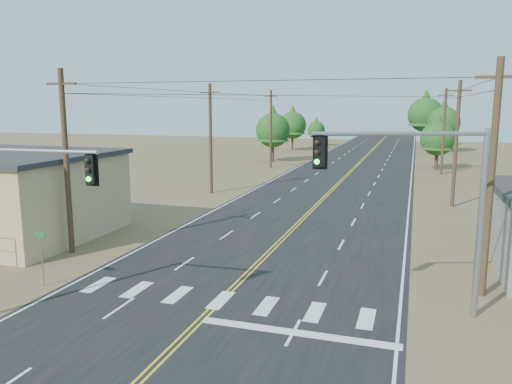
% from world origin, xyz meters
% --- Properties ---
extents(road, '(15.00, 200.00, 0.02)m').
position_xyz_m(road, '(0.00, 30.00, 0.01)').
color(road, black).
rests_on(road, ground).
extents(utility_pole_left_near, '(1.80, 0.30, 10.00)m').
position_xyz_m(utility_pole_left_near, '(-10.50, 12.00, 5.12)').
color(utility_pole_left_near, '#4C3826').
rests_on(utility_pole_left_near, ground).
extents(utility_pole_left_mid, '(1.80, 0.30, 10.00)m').
position_xyz_m(utility_pole_left_mid, '(-10.50, 32.00, 5.12)').
color(utility_pole_left_mid, '#4C3826').
rests_on(utility_pole_left_mid, ground).
extents(utility_pole_left_far, '(1.80, 0.30, 10.00)m').
position_xyz_m(utility_pole_left_far, '(-10.50, 52.00, 5.12)').
color(utility_pole_left_far, '#4C3826').
rests_on(utility_pole_left_far, ground).
extents(utility_pole_right_near, '(1.80, 0.30, 10.00)m').
position_xyz_m(utility_pole_right_near, '(10.50, 12.00, 5.12)').
color(utility_pole_right_near, '#4C3826').
rests_on(utility_pole_right_near, ground).
extents(utility_pole_right_mid, '(1.80, 0.30, 10.00)m').
position_xyz_m(utility_pole_right_mid, '(10.50, 32.00, 5.12)').
color(utility_pole_right_mid, '#4C3826').
rests_on(utility_pole_right_mid, ground).
extents(utility_pole_right_far, '(1.80, 0.30, 10.00)m').
position_xyz_m(utility_pole_right_far, '(10.50, 52.00, 5.12)').
color(utility_pole_right_far, '#4C3826').
rests_on(utility_pole_right_far, ground).
extents(signal_mast_left, '(5.11, 0.50, 6.66)m').
position_xyz_m(signal_mast_left, '(-6.56, 4.07, 4.47)').
color(signal_mast_left, gray).
rests_on(signal_mast_left, ground).
extents(signal_mast_right, '(6.22, 2.38, 7.27)m').
position_xyz_m(signal_mast_right, '(8.12, 8.87, 4.95)').
color(signal_mast_right, gray).
rests_on(signal_mast_right, ground).
extents(street_sign, '(0.73, 0.23, 2.51)m').
position_xyz_m(street_sign, '(-8.33, 7.21, 1.68)').
color(street_sign, gray).
rests_on(street_sign, ground).
extents(tree_left_near, '(4.92, 4.92, 8.19)m').
position_xyz_m(tree_left_near, '(-12.19, 58.94, 5.01)').
color(tree_left_near, '#3F2D1E').
rests_on(tree_left_near, ground).
extents(tree_left_mid, '(4.90, 4.90, 8.16)m').
position_xyz_m(tree_left_mid, '(-13.79, 77.58, 4.99)').
color(tree_left_mid, '#3F2D1E').
rests_on(tree_left_mid, ground).
extents(tree_left_far, '(3.47, 3.47, 5.78)m').
position_xyz_m(tree_left_far, '(-11.52, 88.18, 3.53)').
color(tree_left_far, '#3F2D1E').
rests_on(tree_left_far, ground).
extents(tree_right_near, '(4.27, 4.27, 7.12)m').
position_xyz_m(tree_right_near, '(10.07, 56.40, 4.35)').
color(tree_right_near, '#3F2D1E').
rests_on(tree_right_near, ground).
extents(tree_right_mid, '(5.52, 5.52, 9.20)m').
position_xyz_m(tree_right_mid, '(11.87, 81.90, 5.63)').
color(tree_right_mid, '#3F2D1E').
rests_on(tree_right_mid, ground).
extents(tree_right_far, '(6.76, 6.76, 11.27)m').
position_xyz_m(tree_right_far, '(9.00, 94.34, 6.90)').
color(tree_right_far, '#3F2D1E').
rests_on(tree_right_far, ground).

